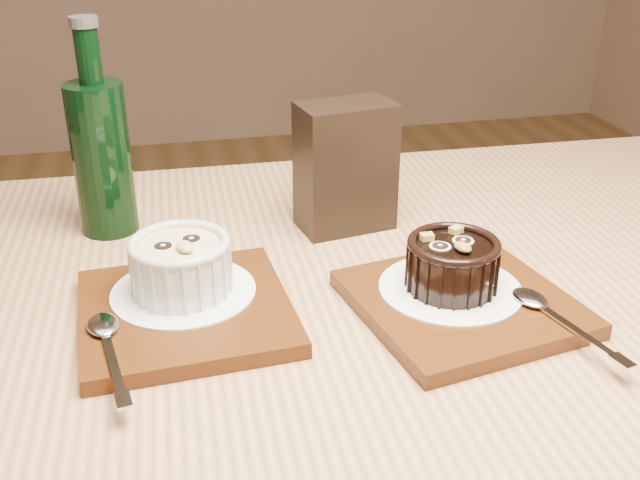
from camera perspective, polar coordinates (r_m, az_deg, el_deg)
The scene contains 11 objects.
table at distance 0.72m, azimuth 1.70°, elevation -11.77°, with size 1.22×0.83×0.75m.
tray_left at distance 0.67m, azimuth -10.18°, elevation -5.41°, with size 0.18×0.18×0.01m, color #4A240C.
doily_left at distance 0.69m, azimuth -10.36°, elevation -3.85°, with size 0.13×0.13×0.00m, color white.
ramekin_white at distance 0.67m, azimuth -10.55°, elevation -1.74°, with size 0.09×0.09×0.05m.
spoon_left at distance 0.62m, azimuth -15.79°, elevation -7.83°, with size 0.03×0.13×0.01m, color silver, non-canonical shape.
tray_right at distance 0.69m, azimuth 10.74°, elevation -4.77°, with size 0.18×0.18×0.01m, color #4A240C.
doily_right at distance 0.69m, azimuth 9.89°, elevation -3.63°, with size 0.13×0.13×0.00m, color white.
ramekin_dark at distance 0.68m, azimuth 10.07°, elevation -1.67°, with size 0.08×0.08×0.05m.
spoon_right at distance 0.66m, azimuth 17.70°, elevation -5.58°, with size 0.03×0.13×0.01m, color silver, non-canonical shape.
condiment_stand at distance 0.81m, azimuth 1.95°, elevation 5.59°, with size 0.10×0.06×0.14m, color black.
green_bottle at distance 0.83m, azimuth -16.33°, elevation 6.38°, with size 0.06×0.06×0.23m.
Camera 1 is at (-0.19, -0.80, 1.11)m, focal length 42.00 mm.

